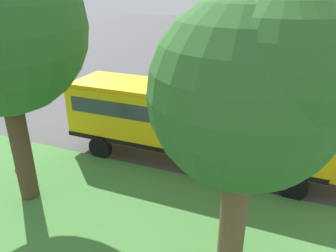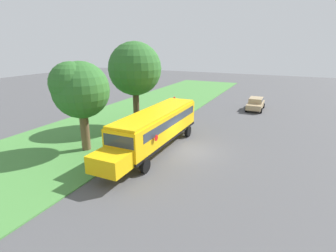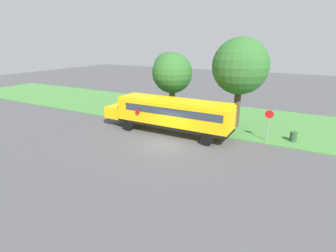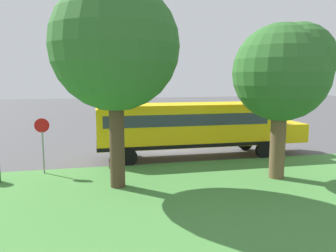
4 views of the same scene
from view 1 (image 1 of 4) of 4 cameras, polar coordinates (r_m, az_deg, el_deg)
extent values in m
plane|color=#4C4C4F|center=(16.66, 4.87, -1.32)|extent=(120.00, 120.00, 0.00)
cube|color=yellow|center=(13.40, 4.07, 1.15)|extent=(2.50, 10.50, 2.20)
cube|color=yellow|center=(13.00, 4.22, 5.96)|extent=(2.35, 10.29, 0.16)
cube|color=black|center=(13.81, 3.96, -2.61)|extent=(2.54, 10.54, 0.20)
cube|color=#2D3842|center=(13.32, 2.90, 3.17)|extent=(2.53, 9.24, 0.64)
cube|color=#2D3842|center=(12.77, 26.86, -0.43)|extent=(2.25, 0.12, 0.80)
cylinder|color=red|center=(14.16, 17.12, 2.03)|extent=(0.03, 0.44, 0.44)
cylinder|color=black|center=(14.60, 21.42, -4.65)|extent=(0.30, 1.00, 1.00)
cylinder|color=black|center=(12.41, 20.94, -9.81)|extent=(0.30, 1.00, 1.00)
cylinder|color=black|center=(16.38, -6.95, 0.04)|extent=(0.30, 1.00, 1.00)
cylinder|color=black|center=(14.47, -11.68, -3.65)|extent=(0.30, 1.00, 1.00)
cylinder|color=black|center=(27.35, -24.04, 7.47)|extent=(0.22, 0.64, 0.64)
cylinder|color=black|center=(26.19, -26.77, 6.32)|extent=(0.22, 0.64, 0.64)
cylinder|color=brown|center=(8.78, 11.31, -14.88)|extent=(0.68, 0.68, 3.25)
sphere|color=#2D6628|center=(7.25, 13.33, 5.56)|extent=(4.28, 4.28, 4.28)
sphere|color=#2D6628|center=(6.78, 18.59, 8.52)|extent=(3.20, 3.20, 3.20)
cylinder|color=#4C3826|center=(11.98, -24.18, -3.56)|extent=(0.62, 0.62, 3.92)
cylinder|color=gray|center=(16.31, -25.25, -0.19)|extent=(0.08, 0.08, 2.10)
cylinder|color=red|center=(15.86, -26.09, 4.28)|extent=(0.03, 0.68, 0.68)
camera|label=2|loc=(25.26, 58.86, 15.42)|focal=28.00mm
camera|label=3|loc=(34.80, -2.19, 25.24)|focal=28.00mm
camera|label=4|loc=(11.26, -96.80, -16.82)|focal=35.00mm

